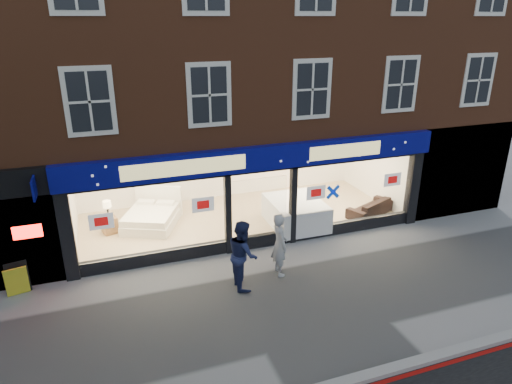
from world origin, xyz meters
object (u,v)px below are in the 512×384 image
mattress_stack (296,213)px  a_board (17,279)px  sofa (370,207)px  pedestrian_grey (280,244)px  display_bed (152,216)px  pedestrian_blue (243,254)px

mattress_stack → a_board: 8.51m
sofa → pedestrian_grey: (-4.53, -2.50, 0.52)m
display_bed → sofa: size_ratio=1.27×
a_board → mattress_stack: bearing=-3.0°
display_bed → pedestrian_blue: (1.80, -4.45, 0.53)m
display_bed → pedestrian_blue: pedestrian_blue is taller
sofa → pedestrian_blue: (-5.67, -2.76, 0.56)m
display_bed → a_board: display_bed is taller
a_board → pedestrian_blue: bearing=-27.4°
pedestrian_grey → pedestrian_blue: (-1.14, -0.25, 0.04)m
display_bed → pedestrian_grey: pedestrian_grey is taller
sofa → pedestrian_blue: 6.33m
pedestrian_grey → sofa: bearing=-59.1°
mattress_stack → pedestrian_grey: (-1.67, -2.62, 0.37)m
display_bed → mattress_stack: display_bed is taller
pedestrian_blue → display_bed: bearing=25.2°
display_bed → a_board: size_ratio=2.88×
mattress_stack → pedestrian_grey: 3.13m
pedestrian_grey → a_board: bearing=81.0°
pedestrian_grey → pedestrian_blue: size_ratio=0.96×
mattress_stack → pedestrian_blue: pedestrian_blue is taller
mattress_stack → pedestrian_grey: size_ratio=1.22×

